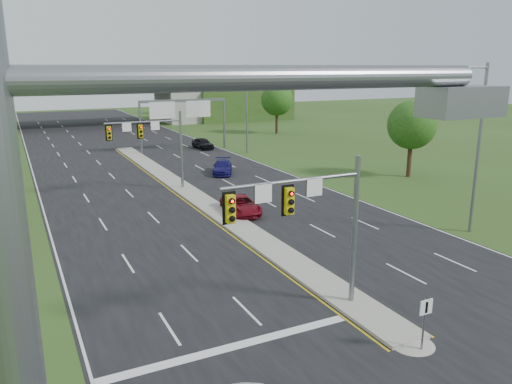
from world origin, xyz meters
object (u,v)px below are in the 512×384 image
at_px(overpass, 88,107).
at_px(signal_mast_far, 156,139).
at_px(sign_gantry, 182,111).
at_px(car_far_a, 241,205).
at_px(signal_mast_near, 314,213).
at_px(car_far_b, 223,167).
at_px(car_far_c, 203,143).
at_px(keep_right_sign, 425,316).

bearing_deg(overpass, signal_mast_far, -92.35).
relative_size(sign_gantry, car_far_a, 2.46).
xyz_separation_m(signal_mast_near, signal_mast_far, (0.00, 25.00, 0.00)).
distance_m(signal_mast_near, overpass, 80.11).
relative_size(signal_mast_far, car_far_b, 1.50).
distance_m(sign_gantry, car_far_a, 30.10).
distance_m(signal_mast_far, overpass, 55.13).
bearing_deg(car_far_c, car_far_a, -110.37).
xyz_separation_m(overpass, car_far_b, (5.79, -50.46, -2.86)).
bearing_deg(sign_gantry, car_far_a, -100.03).
bearing_deg(car_far_a, keep_right_sign, -87.69).
distance_m(signal_mast_far, car_far_a, 10.82).
xyz_separation_m(signal_mast_near, car_far_b, (8.05, 29.62, -4.03)).
distance_m(overpass, car_far_a, 64.46).
height_order(keep_right_sign, sign_gantry, sign_gantry).
relative_size(car_far_b, car_far_c, 1.09).
relative_size(keep_right_sign, car_far_c, 0.52).
bearing_deg(signal_mast_far, signal_mast_near, -90.00).
xyz_separation_m(keep_right_sign, car_far_c, (9.59, 50.13, -0.77)).
height_order(overpass, car_far_b, overpass).
bearing_deg(sign_gantry, car_far_b, -93.34).
height_order(sign_gantry, car_far_c, sign_gantry).
bearing_deg(overpass, car_far_c, -74.43).
height_order(signal_mast_near, car_far_c, signal_mast_near).
bearing_deg(signal_mast_near, keep_right_sign, -63.06).
height_order(sign_gantry, overpass, overpass).
distance_m(signal_mast_near, car_far_b, 30.96).
distance_m(keep_right_sign, car_far_c, 51.04).
bearing_deg(signal_mast_near, car_far_b, 74.79).
relative_size(sign_gantry, car_far_c, 2.72).
bearing_deg(keep_right_sign, sign_gantry, 82.30).
xyz_separation_m(signal_mast_near, sign_gantry, (8.95, 44.99, 0.51)).
bearing_deg(signal_mast_near, sign_gantry, 78.75).
bearing_deg(keep_right_sign, overpass, 90.00).
distance_m(signal_mast_near, signal_mast_far, 25.00).
bearing_deg(sign_gantry, overpass, 100.79).
xyz_separation_m(signal_mast_near, keep_right_sign, (2.26, -4.45, -3.21)).
height_order(car_far_b, car_far_c, car_far_c).
relative_size(signal_mast_near, signal_mast_far, 1.00).
height_order(signal_mast_far, keep_right_sign, signal_mast_far).
xyz_separation_m(car_far_b, car_far_c, (3.80, 16.06, 0.05)).
xyz_separation_m(sign_gantry, overpass, (-6.68, 35.08, -1.69)).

